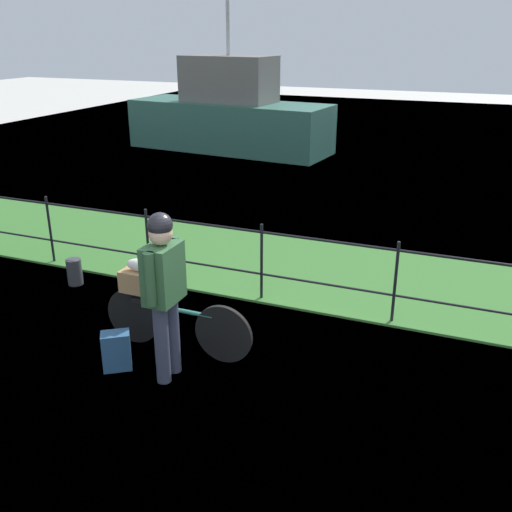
% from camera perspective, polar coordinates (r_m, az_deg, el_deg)
% --- Properties ---
extents(ground_plane, '(60.00, 60.00, 0.00)m').
position_cam_1_polar(ground_plane, '(5.35, 0.05, -15.15)').
color(ground_plane, beige).
extents(grass_strip, '(27.00, 2.40, 0.03)m').
position_cam_1_polar(grass_strip, '(8.06, 8.83, -2.02)').
color(grass_strip, '#38702D').
rests_on(grass_strip, ground).
extents(harbor_water, '(30.00, 30.00, 0.00)m').
position_cam_1_polar(harbor_water, '(14.86, 15.62, 8.26)').
color(harbor_water, '#60849E').
rests_on(harbor_water, ground).
extents(iron_fence, '(18.04, 0.04, 1.01)m').
position_cam_1_polar(iron_fence, '(6.87, 6.90, -1.01)').
color(iron_fence, black).
rests_on(iron_fence, ground).
extents(bicycle_main, '(1.70, 0.16, 0.63)m').
position_cam_1_polar(bicycle_main, '(6.14, -7.97, -6.51)').
color(bicycle_main, black).
rests_on(bicycle_main, ground).
extents(wooden_crate, '(0.39, 0.24, 0.23)m').
position_cam_1_polar(wooden_crate, '(6.16, -11.36, -2.43)').
color(wooden_crate, '#A87F51').
rests_on(wooden_crate, bicycle_main).
extents(terrier_dog, '(0.32, 0.14, 0.18)m').
position_cam_1_polar(terrier_dog, '(6.07, -11.29, -0.81)').
color(terrier_dog, silver).
rests_on(terrier_dog, wooden_crate).
extents(cyclist_person, '(0.26, 0.54, 1.68)m').
position_cam_1_polar(cyclist_person, '(5.42, -9.09, -2.64)').
color(cyclist_person, '#383D51').
rests_on(cyclist_person, ground).
extents(backpack_on_paving, '(0.33, 0.31, 0.40)m').
position_cam_1_polar(backpack_on_paving, '(6.01, -13.60, -9.08)').
color(backpack_on_paving, '#28517A').
rests_on(backpack_on_paving, ground).
extents(mooring_bollard, '(0.20, 0.20, 0.36)m').
position_cam_1_polar(mooring_bollard, '(8.08, -17.46, -1.50)').
color(mooring_bollard, '#38383D').
rests_on(mooring_bollard, ground).
extents(moored_boat_near, '(5.84, 2.39, 4.14)m').
position_cam_1_polar(moored_boat_near, '(16.57, -2.65, 13.63)').
color(moored_boat_near, '#336656').
rests_on(moored_boat_near, ground).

